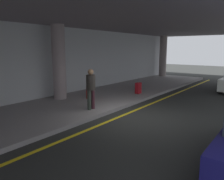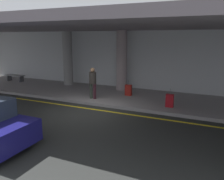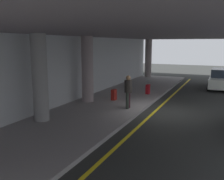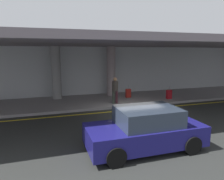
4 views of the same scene
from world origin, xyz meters
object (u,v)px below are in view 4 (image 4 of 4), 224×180
(traveler_with_luggage, at_px, (115,89))
(suitcase_upright_secondary, at_px, (128,93))
(support_column_center, at_px, (111,71))
(suitcase_upright_primary, at_px, (169,94))
(car_navy, at_px, (145,130))
(support_column_left_mid, at_px, (56,73))

(traveler_with_luggage, height_order, suitcase_upright_secondary, traveler_with_luggage)
(traveler_with_luggage, xyz_separation_m, suitcase_upright_secondary, (1.50, 1.44, -0.65))
(support_column_center, height_order, suitcase_upright_primary, support_column_center)
(car_navy, distance_m, traveler_with_luggage, 6.23)
(suitcase_upright_secondary, bearing_deg, support_column_center, 146.58)
(support_column_center, distance_m, suitcase_upright_secondary, 2.15)
(traveler_with_luggage, xyz_separation_m, suitcase_upright_primary, (4.07, 0.16, -0.65))
(support_column_center, distance_m, traveler_with_luggage, 2.85)
(support_column_left_mid, height_order, support_column_center, same)
(car_navy, bearing_deg, support_column_center, -98.53)
(car_navy, height_order, suitcase_upright_primary, car_navy)
(suitcase_upright_secondary, bearing_deg, car_navy, -88.61)
(support_column_left_mid, relative_size, suitcase_upright_secondary, 4.06)
(suitcase_upright_primary, bearing_deg, traveler_with_luggage, 169.40)
(car_navy, bearing_deg, suitcase_upright_secondary, -106.56)
(support_column_center, height_order, car_navy, support_column_center)
(car_navy, distance_m, suitcase_upright_secondary, 7.98)
(support_column_center, bearing_deg, support_column_left_mid, 180.00)
(support_column_center, relative_size, suitcase_upright_secondary, 4.06)
(support_column_left_mid, xyz_separation_m, suitcase_upright_secondary, (4.92, -1.21, -1.51))
(support_column_center, bearing_deg, traveler_with_luggage, -102.23)
(traveler_with_luggage, distance_m, suitcase_upright_secondary, 2.18)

